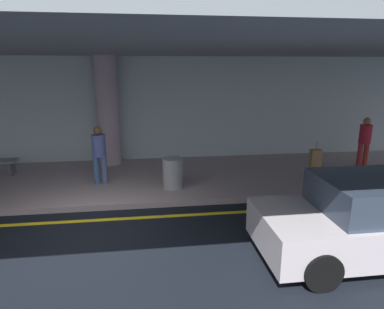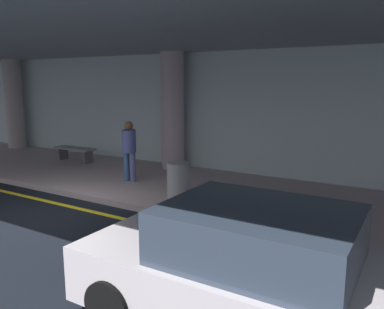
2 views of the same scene
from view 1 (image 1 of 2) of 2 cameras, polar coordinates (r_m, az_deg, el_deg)
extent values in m
plane|color=black|center=(7.69, -17.23, -12.32)|extent=(60.00, 60.00, 0.00)
cube|color=#A79496|center=(10.49, -14.57, -4.32)|extent=(26.00, 4.20, 0.15)
cube|color=yellow|center=(8.11, -16.68, -10.78)|extent=(26.00, 0.14, 0.01)
cylinder|color=#A68F9D|center=(11.64, -14.26, 7.17)|extent=(0.73, 0.73, 3.65)
cube|color=gray|center=(9.47, -16.49, 17.41)|extent=(28.00, 13.20, 0.30)
cube|color=#A9BAC0|center=(12.28, -13.91, 7.20)|extent=(26.00, 0.30, 3.80)
cube|color=#BEB5BB|center=(7.06, 28.03, -11.01)|extent=(4.10, 1.80, 0.70)
cube|color=#2D3847|center=(6.88, 29.36, -5.97)|extent=(2.10, 1.60, 0.60)
cylinder|color=black|center=(7.19, 14.83, -11.24)|extent=(0.64, 0.22, 0.64)
cylinder|color=black|center=(5.86, 21.37, -18.17)|extent=(0.64, 0.22, 0.64)
cylinder|color=maroon|center=(12.49, 26.82, -0.11)|extent=(0.16, 0.16, 0.82)
cylinder|color=maroon|center=(12.61, 27.65, -0.07)|extent=(0.16, 0.16, 0.82)
cylinder|color=maroon|center=(12.41, 27.62, 3.13)|extent=(0.38, 0.38, 0.62)
sphere|color=#8C6647|center=(12.34, 27.86, 5.08)|extent=(0.24, 0.24, 0.24)
cylinder|color=#385687|center=(9.93, -16.05, -2.56)|extent=(0.16, 0.16, 0.82)
cylinder|color=#4D5583|center=(9.90, -14.79, -2.53)|extent=(0.16, 0.16, 0.82)
cylinder|color=#454D8A|center=(9.73, -15.71, 1.51)|extent=(0.38, 0.38, 0.62)
sphere|color=brown|center=(9.65, -15.88, 4.00)|extent=(0.24, 0.24, 0.24)
cube|color=olive|center=(11.86, 20.42, -0.65)|extent=(0.36, 0.22, 0.62)
cylinder|color=slate|center=(11.75, 20.61, 1.47)|extent=(0.02, 0.02, 0.28)
cube|color=#4C4C51|center=(11.84, -28.53, -2.06)|extent=(0.10, 0.40, 0.42)
cylinder|color=gray|center=(9.23, -3.32, -3.21)|extent=(0.56, 0.56, 0.85)
camera|label=2|loc=(5.70, 69.58, -0.45)|focal=36.56mm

